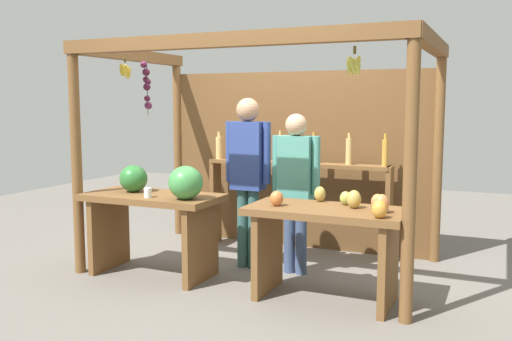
# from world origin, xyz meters

# --- Properties ---
(ground_plane) EXTENTS (12.00, 12.00, 0.00)m
(ground_plane) POSITION_xyz_m (0.00, 0.00, 0.00)
(ground_plane) COLOR slate
(ground_plane) RESTS_ON ground
(market_stall) EXTENTS (3.24, 1.92, 2.22)m
(market_stall) POSITION_xyz_m (-0.00, 0.42, 1.29)
(market_stall) COLOR brown
(market_stall) RESTS_ON ground
(fruit_counter_left) EXTENTS (1.31, 0.66, 1.09)m
(fruit_counter_left) POSITION_xyz_m (-0.80, -0.70, 0.68)
(fruit_counter_left) COLOR brown
(fruit_counter_left) RESTS_ON ground
(fruit_counter_right) EXTENTS (1.31, 0.65, 0.94)m
(fruit_counter_right) POSITION_xyz_m (0.88, -0.68, 0.59)
(fruit_counter_right) COLOR brown
(fruit_counter_right) RESTS_ON ground
(bottle_shelf_unit) EXTENTS (2.08, 0.22, 1.34)m
(bottle_shelf_unit) POSITION_xyz_m (0.09, 0.68, 0.80)
(bottle_shelf_unit) COLOR brown
(bottle_shelf_unit) RESTS_ON ground
(vendor_man) EXTENTS (0.48, 0.23, 1.69)m
(vendor_man) POSITION_xyz_m (-0.13, -0.08, 1.02)
(vendor_man) COLOR #315C58
(vendor_man) RESTS_ON ground
(vendor_woman) EXTENTS (0.48, 0.21, 1.55)m
(vendor_woman) POSITION_xyz_m (0.37, -0.07, 0.92)
(vendor_woman) COLOR #3C4F74
(vendor_woman) RESTS_ON ground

